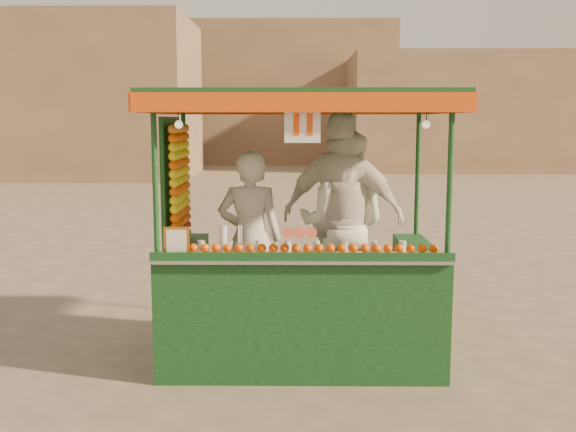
{
  "coord_description": "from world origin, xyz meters",
  "views": [
    {
      "loc": [
        0.02,
        -6.16,
        2.14
      ],
      "look_at": [
        -0.04,
        -0.25,
        1.3
      ],
      "focal_mm": 41.65,
      "sensor_mm": 36.0,
      "label": 1
    }
  ],
  "objects_px": {
    "juice_cart": "(294,276)",
    "vendor_right": "(342,216)",
    "vendor_middle": "(343,225)",
    "vendor_left": "(250,239)"
  },
  "relations": [
    {
      "from": "vendor_right",
      "to": "vendor_middle",
      "type": "bearing_deg",
      "value": -79.2
    },
    {
      "from": "vendor_middle",
      "to": "vendor_right",
      "type": "height_order",
      "value": "vendor_right"
    },
    {
      "from": "juice_cart",
      "to": "vendor_middle",
      "type": "distance_m",
      "value": 0.74
    },
    {
      "from": "vendor_middle",
      "to": "juice_cart",
      "type": "bearing_deg",
      "value": 57.06
    },
    {
      "from": "vendor_left",
      "to": "vendor_right",
      "type": "bearing_deg",
      "value": -169.09
    },
    {
      "from": "juice_cart",
      "to": "vendor_right",
      "type": "xyz_separation_m",
      "value": [
        0.45,
        0.35,
        0.49
      ]
    },
    {
      "from": "juice_cart",
      "to": "vendor_right",
      "type": "distance_m",
      "value": 0.76
    },
    {
      "from": "juice_cart",
      "to": "vendor_left",
      "type": "bearing_deg",
      "value": 156.05
    },
    {
      "from": "vendor_left",
      "to": "vendor_right",
      "type": "height_order",
      "value": "vendor_right"
    },
    {
      "from": "vendor_middle",
      "to": "vendor_left",
      "type": "bearing_deg",
      "value": 30.66
    }
  ]
}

